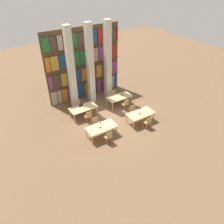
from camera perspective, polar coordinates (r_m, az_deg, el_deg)
name	(u,v)px	position (r m, az deg, el deg)	size (l,w,h in m)	color
ground_plane	(111,119)	(15.49, -0.26, -1.75)	(40.00, 40.00, 0.00)	brown
bookshelf_bank	(84,66)	(17.23, -7.26, 11.85)	(6.07, 0.35, 5.50)	brown
pillar_left	(71,70)	(15.65, -10.61, 10.73)	(0.44, 0.44, 6.00)	beige
pillar_center	(90,66)	(16.19, -5.71, 11.98)	(0.44, 0.44, 6.00)	beige
pillar_right	(108,61)	(16.84, -1.11, 13.07)	(0.44, 0.44, 6.00)	beige
reading_table_0	(101,128)	(13.66, -2.77, -4.14)	(1.91, 0.96, 0.73)	tan
chair_0	(108,137)	(13.28, -0.94, -6.46)	(0.42, 0.40, 0.86)	tan
chair_1	(96,124)	(14.32, -4.12, -3.03)	(0.42, 0.40, 0.86)	tan
desk_lamp_0	(100,124)	(13.38, -3.10, -3.15)	(0.14, 0.14, 0.42)	#232328
reading_table_1	(141,114)	(14.95, 7.49, -0.55)	(1.91, 0.96, 0.73)	tan
chair_2	(148,122)	(14.60, 9.32, -2.60)	(0.42, 0.40, 0.86)	tan
chair_3	(134,111)	(15.54, 5.72, 0.28)	(0.42, 0.40, 0.86)	tan
desk_lamp_1	(140,110)	(14.65, 7.30, 0.50)	(0.14, 0.14, 0.47)	#232328
reading_table_2	(83,108)	(15.53, -7.51, 0.92)	(1.91, 0.96, 0.73)	tan
chair_4	(88,116)	(15.05, -6.24, -1.05)	(0.42, 0.40, 0.86)	tan
chair_5	(79,106)	(16.21, -8.69, 1.63)	(0.42, 0.40, 0.86)	tan
desk_lamp_2	(84,103)	(15.37, -7.21, 2.31)	(0.14, 0.14, 0.47)	#232328
laptop	(80,106)	(15.66, -8.24, 1.68)	(0.32, 0.22, 0.21)	silver
reading_table_3	(119,97)	(16.69, 1.91, 3.83)	(1.91, 0.96, 0.73)	tan
chair_6	(125,104)	(16.27, 3.52, 2.13)	(0.42, 0.40, 0.86)	tan
chair_7	(114,95)	(17.35, 0.62, 4.44)	(0.42, 0.40, 0.86)	tan
desk_lamp_3	(122,92)	(16.67, 2.62, 5.11)	(0.14, 0.14, 0.39)	#232328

